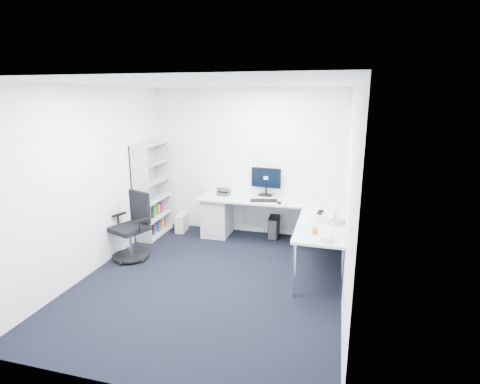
% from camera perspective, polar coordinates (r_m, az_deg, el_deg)
% --- Properties ---
extents(ground, '(4.20, 4.20, 0.00)m').
position_cam_1_polar(ground, '(5.48, -4.46, -13.29)').
color(ground, black).
extents(ceiling, '(4.20, 4.20, 0.00)m').
position_cam_1_polar(ceiling, '(4.86, -5.10, 16.19)').
color(ceiling, white).
extents(wall_back, '(3.60, 0.02, 2.70)m').
position_cam_1_polar(wall_back, '(6.97, 1.03, 4.55)').
color(wall_back, white).
rests_on(wall_back, ground).
extents(wall_front, '(3.60, 0.02, 2.70)m').
position_cam_1_polar(wall_front, '(3.20, -17.55, -8.26)').
color(wall_front, white).
rests_on(wall_front, ground).
extents(wall_left, '(0.02, 4.20, 2.70)m').
position_cam_1_polar(wall_left, '(5.84, -21.64, 1.59)').
color(wall_left, white).
rests_on(wall_left, ground).
extents(wall_right, '(0.02, 4.20, 2.70)m').
position_cam_1_polar(wall_right, '(4.73, 16.28, -0.83)').
color(wall_right, white).
rests_on(wall_right, ground).
extents(l_desk, '(2.62, 1.47, 0.76)m').
position_cam_1_polar(l_desk, '(6.44, 4.26, -5.24)').
color(l_desk, '#BCBFBF').
rests_on(l_desk, ground).
extents(drawer_pedestal, '(0.47, 0.58, 0.72)m').
position_cam_1_polar(drawer_pedestal, '(7.04, -3.46, -3.68)').
color(drawer_pedestal, '#BCBFBF').
rests_on(drawer_pedestal, ground).
extents(bookshelf, '(0.34, 0.87, 1.73)m').
position_cam_1_polar(bookshelf, '(7.05, -13.22, 0.27)').
color(bookshelf, '#AFB1B1').
rests_on(bookshelf, ground).
extents(task_chair, '(0.78, 0.78, 1.07)m').
position_cam_1_polar(task_chair, '(6.20, -16.56, -5.12)').
color(task_chair, black).
rests_on(task_chair, ground).
extents(black_pc_tower, '(0.20, 0.41, 0.40)m').
position_cam_1_polar(black_pc_tower, '(6.98, 5.20, -5.28)').
color(black_pc_tower, black).
rests_on(black_pc_tower, ground).
extents(beige_pc_tower, '(0.19, 0.37, 0.34)m').
position_cam_1_polar(beige_pc_tower, '(7.34, -8.85, -4.62)').
color(beige_pc_tower, beige).
rests_on(beige_pc_tower, ground).
extents(power_strip, '(0.38, 0.14, 0.04)m').
position_cam_1_polar(power_strip, '(6.91, 9.29, -7.18)').
color(power_strip, white).
rests_on(power_strip, ground).
extents(monitor, '(0.57, 0.23, 0.53)m').
position_cam_1_polar(monitor, '(6.85, 3.96, 1.62)').
color(monitor, black).
rests_on(monitor, l_desk).
extents(black_keyboard, '(0.50, 0.26, 0.02)m').
position_cam_1_polar(black_keyboard, '(6.54, 3.63, -1.30)').
color(black_keyboard, black).
rests_on(black_keyboard, l_desk).
extents(mouse, '(0.08, 0.11, 0.03)m').
position_cam_1_polar(mouse, '(6.41, 6.00, -1.66)').
color(mouse, black).
rests_on(mouse, l_desk).
extents(desk_phone, '(0.22, 0.22, 0.15)m').
position_cam_1_polar(desk_phone, '(6.93, -2.51, 0.14)').
color(desk_phone, '#2C2B2E').
rests_on(desk_phone, l_desk).
extents(laptop, '(0.38, 0.37, 0.23)m').
position_cam_1_polar(laptop, '(5.62, 12.62, -3.18)').
color(laptop, '#B9BCC0').
rests_on(laptop, l_desk).
extents(white_keyboard, '(0.12, 0.38, 0.01)m').
position_cam_1_polar(white_keyboard, '(5.60, 9.91, -4.28)').
color(white_keyboard, white).
rests_on(white_keyboard, l_desk).
extents(headphones, '(0.15, 0.21, 0.05)m').
position_cam_1_polar(headphones, '(6.01, 12.14, -2.91)').
color(headphones, black).
rests_on(headphones, l_desk).
extents(orange_fruit, '(0.09, 0.09, 0.09)m').
position_cam_1_polar(orange_fruit, '(5.12, 11.34, -5.72)').
color(orange_fruit, orange).
rests_on(orange_fruit, l_desk).
extents(tissue_box, '(0.14, 0.23, 0.07)m').
position_cam_1_polar(tissue_box, '(4.90, 13.13, -6.85)').
color(tissue_box, white).
rests_on(tissue_box, l_desk).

